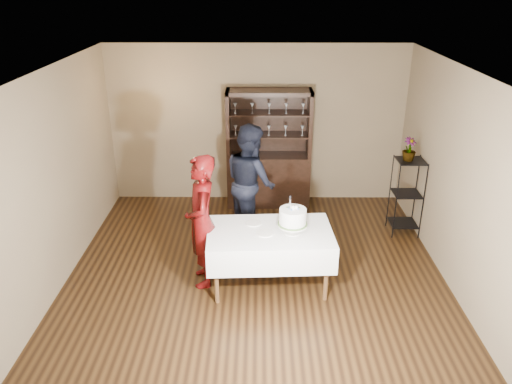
% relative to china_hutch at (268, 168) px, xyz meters
% --- Properties ---
extents(floor, '(5.00, 5.00, 0.00)m').
position_rel_china_hutch_xyz_m(floor, '(-0.20, -2.25, -0.66)').
color(floor, black).
rests_on(floor, ground).
extents(ceiling, '(5.00, 5.00, 0.00)m').
position_rel_china_hutch_xyz_m(ceiling, '(-0.20, -2.25, 2.04)').
color(ceiling, silver).
rests_on(ceiling, back_wall).
extents(back_wall, '(5.00, 0.02, 2.70)m').
position_rel_china_hutch_xyz_m(back_wall, '(-0.20, 0.25, 0.69)').
color(back_wall, brown).
rests_on(back_wall, floor).
extents(wall_left, '(0.02, 5.00, 2.70)m').
position_rel_china_hutch_xyz_m(wall_left, '(-2.70, -2.25, 0.69)').
color(wall_left, brown).
rests_on(wall_left, floor).
extents(wall_right, '(0.02, 5.00, 2.70)m').
position_rel_china_hutch_xyz_m(wall_right, '(2.30, -2.25, 0.69)').
color(wall_right, brown).
rests_on(wall_right, floor).
extents(china_hutch, '(1.40, 0.48, 2.00)m').
position_rel_china_hutch_xyz_m(china_hutch, '(0.00, 0.00, 0.00)').
color(china_hutch, black).
rests_on(china_hutch, floor).
extents(plant_etagere, '(0.42, 0.42, 1.20)m').
position_rel_china_hutch_xyz_m(plant_etagere, '(2.08, -1.05, -0.01)').
color(plant_etagere, black).
rests_on(plant_etagere, floor).
extents(cake_table, '(1.60, 1.03, 0.78)m').
position_rel_china_hutch_xyz_m(cake_table, '(-0.02, -2.51, -0.07)').
color(cake_table, white).
rests_on(cake_table, floor).
extents(woman, '(0.52, 0.70, 1.74)m').
position_rel_china_hutch_xyz_m(woman, '(-0.88, -2.44, 0.21)').
color(woman, '#3E0507').
rests_on(woman, floor).
extents(man, '(0.98, 1.07, 1.77)m').
position_rel_china_hutch_xyz_m(man, '(-0.29, -1.17, 0.22)').
color(man, black).
rests_on(man, floor).
extents(cake, '(0.40, 0.40, 0.51)m').
position_rel_china_hutch_xyz_m(cake, '(0.25, -2.55, 0.32)').
color(cake, white).
rests_on(cake, cake_table).
extents(plate_near, '(0.28, 0.28, 0.01)m').
position_rel_china_hutch_xyz_m(plate_near, '(-0.08, -2.58, 0.12)').
color(plate_near, white).
rests_on(plate_near, cake_table).
extents(plate_far, '(0.26, 0.26, 0.01)m').
position_rel_china_hutch_xyz_m(plate_far, '(-0.23, -2.31, 0.12)').
color(plate_far, white).
rests_on(plate_far, cake_table).
extents(potted_plant, '(0.27, 0.27, 0.35)m').
position_rel_china_hutch_xyz_m(potted_plant, '(2.03, -1.06, 0.70)').
color(potted_plant, '#4C7336').
rests_on(potted_plant, plant_etagere).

